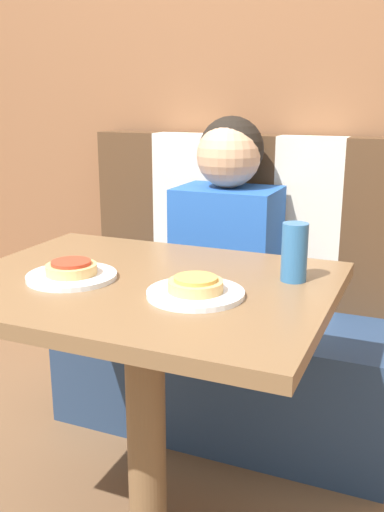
# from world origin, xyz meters

# --- Properties ---
(wall_back) EXTENTS (7.00, 0.05, 2.60)m
(wall_back) POSITION_xyz_m (0.00, 0.89, 1.30)
(wall_back) COLOR brown
(wall_back) RESTS_ON ground_plane
(booth_seat) EXTENTS (1.15, 0.47, 0.42)m
(booth_seat) POSITION_xyz_m (0.00, 0.60, 0.21)
(booth_seat) COLOR navy
(booth_seat) RESTS_ON ground_plane
(booth_backrest) EXTENTS (1.15, 0.09, 0.59)m
(booth_backrest) POSITION_xyz_m (0.00, 0.79, 0.72)
(booth_backrest) COLOR #4C331E
(booth_backrest) RESTS_ON booth_seat
(dining_table) EXTENTS (0.88, 0.69, 0.72)m
(dining_table) POSITION_xyz_m (0.00, 0.00, 0.61)
(dining_table) COLOR brown
(dining_table) RESTS_ON ground_plane
(person) EXTENTS (0.33, 0.25, 0.65)m
(person) POSITION_xyz_m (0.00, 0.60, 0.75)
(person) COLOR #2356B2
(person) RESTS_ON booth_seat
(plate_left) EXTENTS (0.21, 0.21, 0.01)m
(plate_left) POSITION_xyz_m (-0.16, -0.06, 0.72)
(plate_left) COLOR white
(plate_left) RESTS_ON dining_table
(plate_right) EXTENTS (0.21, 0.21, 0.01)m
(plate_right) POSITION_xyz_m (0.16, -0.06, 0.72)
(plate_right) COLOR white
(plate_right) RESTS_ON dining_table
(pizza_left) EXTENTS (0.12, 0.12, 0.03)m
(pizza_left) POSITION_xyz_m (-0.16, -0.06, 0.74)
(pizza_left) COLOR tan
(pizza_left) RESTS_ON plate_left
(pizza_right) EXTENTS (0.12, 0.12, 0.03)m
(pizza_right) POSITION_xyz_m (0.16, -0.06, 0.74)
(pizza_right) COLOR tan
(pizza_right) RESTS_ON plate_right
(drinking_cup) EXTENTS (0.06, 0.06, 0.14)m
(drinking_cup) POSITION_xyz_m (0.33, 0.13, 0.78)
(drinking_cup) COLOR #2D669E
(drinking_cup) RESTS_ON dining_table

